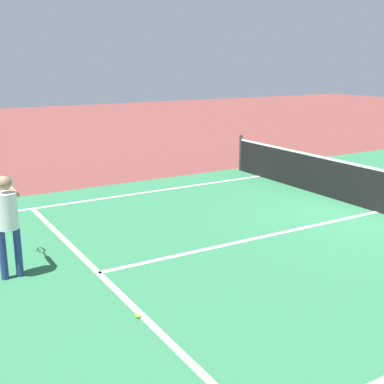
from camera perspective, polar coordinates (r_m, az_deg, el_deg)
ground_plane at (r=11.76m, az=20.08°, el=-2.13°), size 60.00×60.00×0.00m
court_surface_inbounds at (r=11.76m, az=20.08°, el=-2.12°), size 10.62×24.40×0.00m
line_sideline_left at (r=11.94m, az=-15.43°, el=-1.50°), size 0.10×11.89×0.01m
line_service_near at (r=8.10m, az=-10.50°, el=-8.95°), size 8.22×0.10×0.01m
line_center_service at (r=9.58m, az=7.77°, el=-5.07°), size 0.10×6.40×0.01m
net at (r=11.64m, az=20.29°, el=0.20°), size 10.16×0.09×1.07m
player_near at (r=7.98m, az=-20.14°, el=-2.47°), size 1.18×0.51×1.59m
tennis_ball_mid_court at (r=6.71m, az=-6.10°, el=-13.71°), size 0.07×0.07×0.07m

